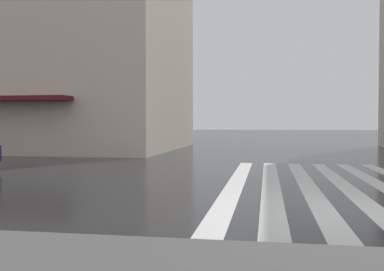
% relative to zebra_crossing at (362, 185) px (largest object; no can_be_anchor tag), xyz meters
% --- Properties ---
extents(ground_plane, '(220.00, 220.00, 0.00)m').
position_rel_zebra_crossing_xyz_m(ground_plane, '(-4.00, 1.13, -0.00)').
color(ground_plane, black).
extents(zebra_crossing, '(13.00, 7.50, 0.01)m').
position_rel_zebra_crossing_xyz_m(zebra_crossing, '(0.00, 0.00, 0.00)').
color(zebra_crossing, silver).
rests_on(zebra_crossing, ground_plane).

